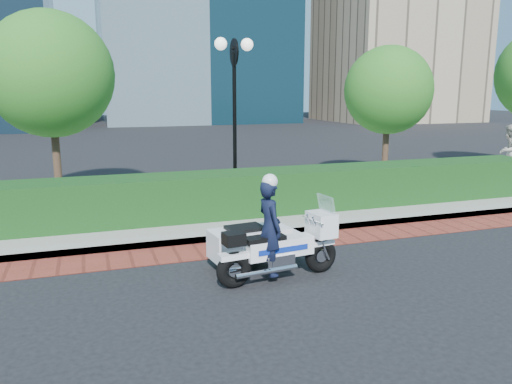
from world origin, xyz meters
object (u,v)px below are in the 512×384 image
object	(u,v)px
lamppost	(234,94)
tree_b	(50,75)
police_motorcycle	(266,240)
tree_c	(388,90)
pedestrian	(509,151)

from	to	relation	value
lamppost	tree_b	size ratio (longest dim) A/B	0.86
tree_b	police_motorcycle	world-z (taller)	tree_b
tree_c	pedestrian	world-z (taller)	tree_c
lamppost	police_motorcycle	distance (m)	5.82
police_motorcycle	pedestrian	bearing A→B (deg)	20.87
tree_c	pedestrian	xyz separation A→B (m)	(4.31, -0.81, -2.01)
tree_c	lamppost	bearing A→B (deg)	-166.70
tree_b	lamppost	bearing A→B (deg)	-16.11
tree_b	pedestrian	size ratio (longest dim) A/B	2.75
tree_c	pedestrian	bearing A→B (deg)	-10.70
tree_c	police_motorcycle	bearing A→B (deg)	-134.93
pedestrian	lamppost	bearing A→B (deg)	-21.40
tree_c	pedestrian	size ratio (longest dim) A/B	2.42
tree_c	police_motorcycle	size ratio (longest dim) A/B	1.97
lamppost	pedestrian	size ratio (longest dim) A/B	2.37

